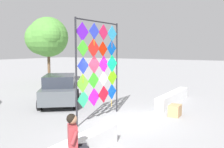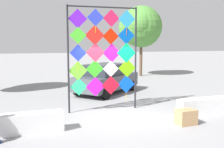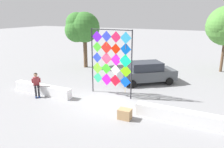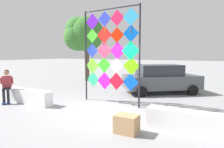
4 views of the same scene
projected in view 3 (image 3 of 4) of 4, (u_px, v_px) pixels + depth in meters
The scene contains 8 objects.
ground at pixel (105, 103), 12.50m from camera, with size 120.00×120.00×0.00m, color gray.
plaza_ledge_left at pixel (42, 89), 13.76m from camera, with size 4.19×0.45×0.60m, color white.
plaza_ledge_right at pixel (180, 116), 10.20m from camera, with size 4.19×0.45×0.60m, color white.
kite_display_rack at pixel (111, 59), 13.06m from camera, with size 2.76×0.20×4.05m.
seated_vendor at pixel (36, 83), 13.28m from camera, with size 0.69×0.68×1.45m.
parked_car at pixel (146, 72), 15.88m from camera, with size 4.20×3.86×1.56m.
cardboard_box_large at pixel (125, 114), 10.51m from camera, with size 0.62×0.45×0.50m, color tan.
tree_broadleaf at pixel (82, 28), 19.82m from camera, with size 3.00×2.88×5.06m.
Camera 3 is at (5.47, -10.26, 4.90)m, focal length 35.22 mm.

